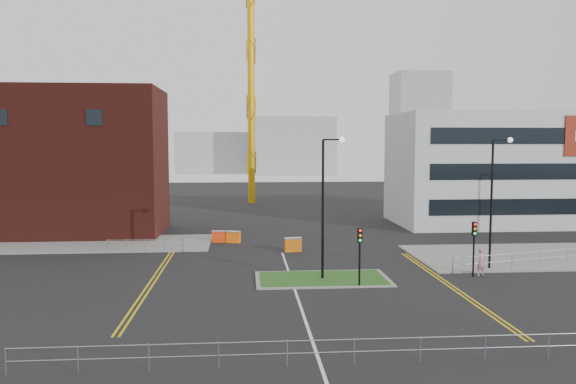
% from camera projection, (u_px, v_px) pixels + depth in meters
% --- Properties ---
extents(ground, '(200.00, 200.00, 0.00)m').
position_uv_depth(ground, '(305.00, 319.00, 28.07)').
color(ground, black).
rests_on(ground, ground).
extents(pavement_left, '(28.00, 8.00, 0.12)m').
position_uv_depth(pavement_left, '(48.00, 244.00, 48.40)').
color(pavement_left, slate).
rests_on(pavement_left, ground).
extents(pavement_right, '(24.00, 10.00, 0.12)m').
position_uv_depth(pavement_right, '(566.00, 255.00, 43.65)').
color(pavement_right, slate).
rests_on(pavement_right, ground).
extents(island_kerb, '(8.60, 4.60, 0.08)m').
position_uv_depth(island_kerb, '(322.00, 279.00, 36.17)').
color(island_kerb, slate).
rests_on(island_kerb, ground).
extents(grass_island, '(8.00, 4.00, 0.12)m').
position_uv_depth(grass_island, '(322.00, 279.00, 36.17)').
color(grass_island, '#27531B').
rests_on(grass_island, ground).
extents(brick_building, '(24.20, 10.07, 14.24)m').
position_uv_depth(brick_building, '(35.00, 163.00, 53.55)').
color(brick_building, '#471711').
rests_on(brick_building, ground).
extents(office_block, '(25.00, 12.20, 12.00)m').
position_uv_depth(office_block, '(510.00, 169.00, 61.29)').
color(office_block, '#B1B4B6').
rests_on(office_block, ground).
extents(tower_crane, '(48.73, 22.70, 37.95)m').
position_uv_depth(tower_crane, '(289.00, 18.00, 78.32)').
color(tower_crane, '#E2A00D').
rests_on(tower_crane, ground).
extents(streetlamp_island, '(1.46, 0.36, 9.18)m').
position_uv_depth(streetlamp_island, '(326.00, 196.00, 35.72)').
color(streetlamp_island, black).
rests_on(streetlamp_island, ground).
extents(streetlamp_right_near, '(1.46, 0.36, 9.18)m').
position_uv_depth(streetlamp_right_near, '(495.00, 192.00, 38.62)').
color(streetlamp_right_near, black).
rests_on(streetlamp_right_near, ground).
extents(traffic_light_island, '(0.28, 0.33, 3.65)m').
position_uv_depth(traffic_light_island, '(360.00, 246.00, 34.10)').
color(traffic_light_island, black).
rests_on(traffic_light_island, ground).
extents(traffic_light_right, '(0.28, 0.33, 3.65)m').
position_uv_depth(traffic_light_right, '(474.00, 238.00, 36.69)').
color(traffic_light_right, black).
rests_on(traffic_light_right, ground).
extents(railing_front, '(24.05, 0.05, 1.10)m').
position_uv_depth(railing_front, '(321.00, 347.00, 22.05)').
color(railing_front, gray).
rests_on(railing_front, ground).
extents(railing_left, '(6.05, 0.05, 1.10)m').
position_uv_depth(railing_left, '(145.00, 243.00, 45.05)').
color(railing_left, gray).
rests_on(railing_left, ground).
extents(railing_right, '(19.05, 5.05, 1.10)m').
position_uv_depth(railing_right, '(567.00, 253.00, 40.99)').
color(railing_right, gray).
rests_on(railing_right, ground).
extents(centre_line, '(0.15, 30.00, 0.01)m').
position_uv_depth(centre_line, '(301.00, 307.00, 30.06)').
color(centre_line, silver).
rests_on(centre_line, ground).
extents(yellow_left_a, '(0.12, 24.00, 0.01)m').
position_uv_depth(yellow_left_a, '(154.00, 275.00, 37.32)').
color(yellow_left_a, gold).
rests_on(yellow_left_a, ground).
extents(yellow_left_b, '(0.12, 24.00, 0.01)m').
position_uv_depth(yellow_left_b, '(159.00, 275.00, 37.35)').
color(yellow_left_b, gold).
rests_on(yellow_left_b, ground).
extents(yellow_right_a, '(0.12, 20.00, 0.01)m').
position_uv_depth(yellow_right_a, '(447.00, 285.00, 34.75)').
color(yellow_right_a, gold).
rests_on(yellow_right_a, ground).
extents(yellow_right_b, '(0.12, 20.00, 0.01)m').
position_uv_depth(yellow_right_b, '(451.00, 285.00, 34.78)').
color(yellow_right_b, gold).
rests_on(yellow_right_b, ground).
extents(skyline_a, '(18.00, 12.00, 22.00)m').
position_uv_depth(skyline_a, '(100.00, 135.00, 143.29)').
color(skyline_a, gray).
rests_on(skyline_a, ground).
extents(skyline_b, '(24.00, 12.00, 16.00)m').
position_uv_depth(skyline_b, '(291.00, 146.00, 157.28)').
color(skyline_b, gray).
rests_on(skyline_b, ground).
extents(skyline_c, '(14.00, 12.00, 28.00)m').
position_uv_depth(skyline_c, '(419.00, 124.00, 154.45)').
color(skyline_c, gray).
rests_on(skyline_c, ground).
extents(skyline_d, '(30.00, 12.00, 12.00)m').
position_uv_depth(skyline_d, '(228.00, 153.00, 166.02)').
color(skyline_d, gray).
rests_on(skyline_d, ground).
extents(pedestrian, '(0.79, 0.65, 1.85)m').
position_uv_depth(pedestrian, '(481.00, 262.00, 37.24)').
color(pedestrian, '#C07C8F').
rests_on(pedestrian, ground).
extents(barrier_left, '(1.28, 0.58, 1.04)m').
position_uv_depth(barrier_left, '(219.00, 236.00, 49.71)').
color(barrier_left, '#EB3A0D').
rests_on(barrier_left, ground).
extents(barrier_mid, '(1.30, 0.81, 1.04)m').
position_uv_depth(barrier_mid, '(233.00, 236.00, 49.52)').
color(barrier_mid, orange).
rests_on(barrier_mid, ground).
extents(barrier_right, '(1.43, 0.68, 1.16)m').
position_uv_depth(barrier_right, '(293.00, 244.00, 45.43)').
color(barrier_right, '#C85B0B').
rests_on(barrier_right, ground).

